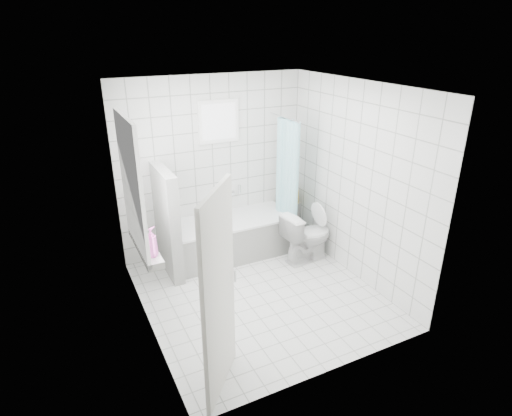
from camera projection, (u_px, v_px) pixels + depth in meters
ground at (259, 294)px, 5.50m from camera, size 3.00×3.00×0.00m
ceiling at (260, 86)px, 4.49m from camera, size 3.00×3.00×0.00m
wall_back at (213, 166)px, 6.23m from camera, size 2.80×0.02×2.60m
wall_front at (337, 258)px, 3.76m from camera, size 2.80×0.02×2.60m
wall_left at (139, 223)px, 4.42m from camera, size 0.02×3.00×2.60m
wall_right at (355, 183)px, 5.57m from camera, size 0.02×3.00×2.60m
window_left at (134, 186)px, 4.57m from camera, size 0.01×0.90×1.40m
window_back at (219, 122)px, 5.98m from camera, size 0.50×0.01×0.50m
window_sill at (145, 247)px, 4.88m from camera, size 0.18×1.02×0.08m
door at (219, 296)px, 3.74m from camera, size 0.54×0.64×2.00m
bathtub at (232, 237)px, 6.36m from camera, size 1.79×0.77×0.58m
partition_wall at (167, 222)px, 5.75m from camera, size 0.15×0.85×1.50m
tiled_ledge at (289, 218)px, 7.05m from camera, size 0.40×0.24×0.55m
toilet at (307, 236)px, 6.19m from camera, size 0.78×0.49×0.76m
curtain_rod at (284, 117)px, 6.02m from camera, size 0.02×0.80×0.02m
shower_curtain at (287, 180)px, 6.26m from camera, size 0.14×0.48×1.78m
tub_faucet at (228, 194)px, 6.46m from camera, size 0.18×0.06×0.06m
sill_bottles at (147, 237)px, 4.74m from camera, size 0.20×0.73×0.33m
ledge_bottles at (291, 196)px, 6.87m from camera, size 0.19×0.18×0.26m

